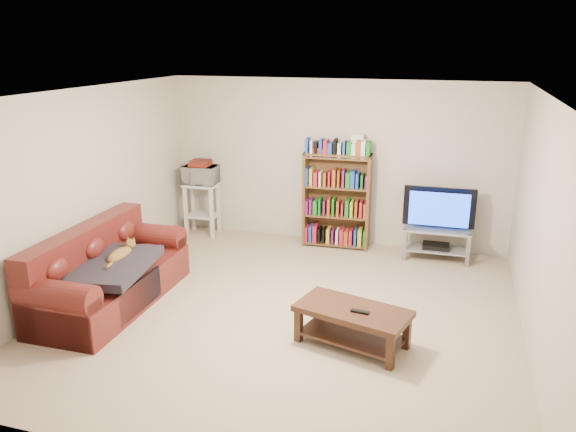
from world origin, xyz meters
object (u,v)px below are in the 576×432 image
(sofa, at_px, (106,277))
(tv_stand, at_px, (437,238))
(coffee_table, at_px, (352,319))
(bookshelf, at_px, (337,199))

(sofa, height_order, tv_stand, sofa)
(sofa, distance_m, coffee_table, 2.89)
(coffee_table, xyz_separation_m, bookshelf, (-0.75, 2.74, 0.44))
(bookshelf, bearing_deg, tv_stand, -7.10)
(bookshelf, bearing_deg, sofa, -131.40)
(sofa, bearing_deg, tv_stand, 34.47)
(sofa, relative_size, tv_stand, 2.32)
(sofa, xyz_separation_m, bookshelf, (2.13, 2.62, 0.40))
(tv_stand, bearing_deg, bookshelf, 174.11)
(sofa, xyz_separation_m, coffee_table, (2.88, -0.12, -0.04))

